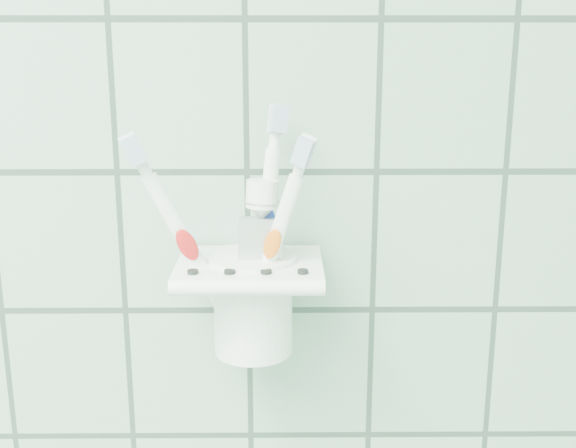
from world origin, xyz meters
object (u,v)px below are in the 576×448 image
Objects in this scene: cup at (253,299)px; toothbrush_pink at (240,229)px; toothbrush_orange at (241,231)px; toothbrush_blue at (250,230)px; holder_bracket at (250,270)px; toothpaste_tube at (256,254)px.

toothbrush_pink is at bearing -144.63° from cup.
toothbrush_orange is (-0.00, 0.01, -0.00)m from toothbrush_pink.
toothbrush_blue reaches higher than cup.
holder_bracket is at bearing 78.64° from toothbrush_blue.
cup is at bearing 60.54° from holder_bracket.
toothpaste_tube reaches higher than holder_bracket.
holder_bracket is 0.02m from toothpaste_tube.
toothbrush_blue reaches higher than toothbrush_orange.
toothbrush_orange reaches higher than toothpaste_tube.
toothbrush_orange is (-0.01, 0.02, -0.01)m from toothbrush_blue.
toothbrush_pink is at bearing 118.91° from toothbrush_blue.
toothbrush_pink reaches higher than toothpaste_tube.
toothbrush_blue is (0.00, -0.01, 0.04)m from holder_bracket.
toothpaste_tube is (0.01, -0.01, 0.02)m from holder_bracket.
cup is at bearing 103.07° from toothpaste_tube.
toothbrush_blue is at bearing -58.98° from toothbrush_pink.
cup is at bearing 68.95° from toothbrush_blue.
holder_bracket is 0.04m from toothbrush_blue.
toothbrush_orange is at bearing 97.30° from toothbrush_blue.
toothbrush_pink reaches higher than cup.
toothbrush_pink is at bearing -68.98° from toothbrush_orange.
toothbrush_pink is at bearing -158.17° from holder_bracket.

